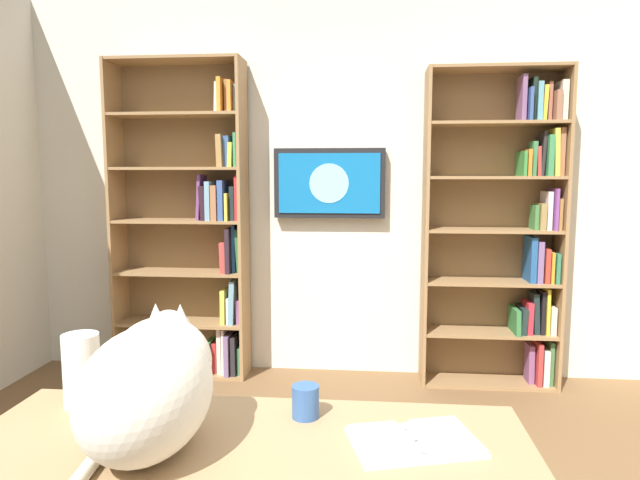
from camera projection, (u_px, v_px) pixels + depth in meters
name	position (u px, v px, depth m)	size (l,w,h in m)	color
wall_back	(334.00, 187.00, 3.93)	(4.52, 0.06, 2.70)	silver
bookshelf_left	(508.00, 229.00, 3.68)	(0.91, 0.28, 2.14)	#937047
bookshelf_right	(196.00, 228.00, 3.89)	(0.94, 0.28, 2.23)	#937047
wall_mounted_tv	(329.00, 183.00, 3.84)	(0.78, 0.07, 0.49)	black
cat	(151.00, 382.00, 1.40)	(0.32, 0.58, 0.35)	silver
open_binder	(414.00, 441.00, 1.45)	(0.38, 0.30, 0.02)	white
paper_towel_roll	(82.00, 370.00, 1.67)	(0.11, 0.11, 0.23)	white
coffee_mug	(306.00, 401.00, 1.60)	(0.08, 0.08, 0.10)	#335999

